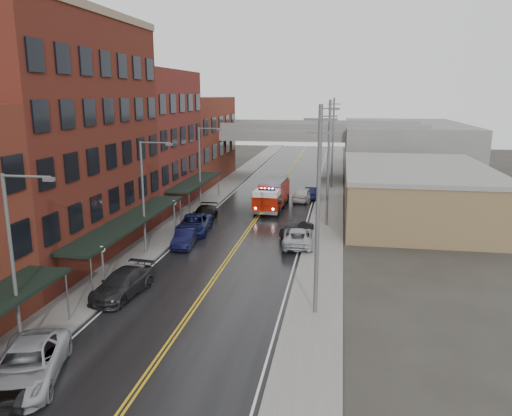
{
  "coord_description": "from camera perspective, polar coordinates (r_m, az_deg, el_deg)",
  "views": [
    {
      "loc": [
        8.35,
        -12.12,
        12.55
      ],
      "look_at": [
        1.35,
        28.76,
        3.0
      ],
      "focal_mm": 35.0,
      "sensor_mm": 36.0,
      "label": 1
    }
  ],
  "objects": [
    {
      "name": "tan_building",
      "position": [
        53.63,
        17.74,
        1.54
      ],
      "size": [
        14.0,
        22.0,
        5.0
      ],
      "primitive_type": "cube",
      "color": "olive",
      "rests_on": "ground"
    },
    {
      "name": "brick_building_c",
      "position": [
        57.13,
        -12.71,
        7.58
      ],
      "size": [
        9.0,
        15.0,
        15.0
      ],
      "primitive_type": "cube",
      "color": "maroon",
      "rests_on": "ground"
    },
    {
      "name": "right_far_block",
      "position": [
        83.13,
        16.43,
        6.54
      ],
      "size": [
        18.0,
        30.0,
        8.0
      ],
      "primitive_type": "cube",
      "color": "slate",
      "rests_on": "ground"
    },
    {
      "name": "parked_car_right_3",
      "position": [
        61.16,
        6.39,
        1.77
      ],
      "size": [
        1.82,
        4.66,
        1.51
      ],
      "primitive_type": "imported",
      "rotation": [
        0.0,
        0.0,
        3.19
      ],
      "color": "black",
      "rests_on": "ground"
    },
    {
      "name": "fire_truck",
      "position": [
        55.0,
        1.81,
        1.57
      ],
      "size": [
        3.73,
        8.66,
        3.12
      ],
      "rotation": [
        0.0,
        0.0,
        -0.04
      ],
      "color": "#931606",
      "rests_on": "ground"
    },
    {
      "name": "globe_lamp_1",
      "position": [
        33.36,
        -17.15,
        -5.5
      ],
      "size": [
        0.44,
        0.44,
        3.12
      ],
      "color": "#59595B",
      "rests_on": "ground"
    },
    {
      "name": "curb_right",
      "position": [
        44.01,
        5.81,
        -3.57
      ],
      "size": [
        0.3,
        160.0,
        0.15
      ],
      "primitive_type": "cube",
      "color": "gray",
      "rests_on": "ground"
    },
    {
      "name": "utility_pole_2",
      "position": [
        67.42,
        8.77,
        7.5
      ],
      "size": [
        1.8,
        0.24,
        12.0
      ],
      "color": "#59595B",
      "rests_on": "ground"
    },
    {
      "name": "road",
      "position": [
        44.74,
        -1.44,
        -3.32
      ],
      "size": [
        11.0,
        160.0,
        0.02
      ],
      "primitive_type": "cube",
      "color": "black",
      "rests_on": "ground"
    },
    {
      "name": "utility_pole_1",
      "position": [
        47.55,
        8.28,
        5.29
      ],
      "size": [
        1.8,
        0.24,
        12.0
      ],
      "color": "#59595B",
      "rests_on": "ground"
    },
    {
      "name": "parked_car_left_4",
      "position": [
        34.27,
        -14.01,
        -7.67
      ],
      "size": [
        1.68,
        4.12,
        1.4
      ],
      "primitive_type": "imported",
      "rotation": [
        0.0,
        0.0,
        0.01
      ],
      "color": "silver",
      "rests_on": "ground"
    },
    {
      "name": "sidewalk_right",
      "position": [
        43.94,
        7.96,
        -3.65
      ],
      "size": [
        3.0,
        160.0,
        0.15
      ],
      "primitive_type": "cube",
      "color": "slate",
      "rests_on": "ground"
    },
    {
      "name": "sidewalk_left",
      "position": [
        46.63,
        -10.29,
        -2.76
      ],
      "size": [
        3.0,
        160.0,
        0.15
      ],
      "primitive_type": "cube",
      "color": "slate",
      "rests_on": "ground"
    },
    {
      "name": "street_lamp_2",
      "position": [
        54.71,
        -6.21,
        5.15
      ],
      "size": [
        2.64,
        0.22,
        9.0
      ],
      "color": "#59595B",
      "rests_on": "ground"
    },
    {
      "name": "parked_car_right_0",
      "position": [
        42.14,
        4.77,
        -3.32
      ],
      "size": [
        2.98,
        5.7,
        1.53
      ],
      "primitive_type": "imported",
      "rotation": [
        0.0,
        0.0,
        3.22
      ],
      "color": "#ABAEB4",
      "rests_on": "ground"
    },
    {
      "name": "brick_building_far",
      "position": [
        73.68,
        -7.49,
        7.76
      ],
      "size": [
        9.0,
        20.0,
        12.0
      ],
      "primitive_type": "cube",
      "color": "maroon",
      "rests_on": "ground"
    },
    {
      "name": "parked_car_right_2",
      "position": [
        59.63,
        5.53,
        1.58
      ],
      "size": [
        2.89,
        5.21,
        1.67
      ],
      "primitive_type": "imported",
      "rotation": [
        0.0,
        0.0,
        2.95
      ],
      "color": "silver",
      "rests_on": "ground"
    },
    {
      "name": "awning_2",
      "position": [
        55.78,
        -6.94,
        3.0
      ],
      "size": [
        2.6,
        13.0,
        3.09
      ],
      "color": "black",
      "rests_on": "ground"
    },
    {
      "name": "utility_pole_0",
      "position": [
        27.86,
        7.1,
        -0.09
      ],
      "size": [
        1.8,
        0.24,
        12.0
      ],
      "color": "#59595B",
      "rests_on": "ground"
    },
    {
      "name": "parked_car_left_3",
      "position": [
        33.02,
        -15.01,
        -8.35
      ],
      "size": [
        2.83,
        5.69,
        1.59
      ],
      "primitive_type": "imported",
      "rotation": [
        0.0,
        0.0,
        -0.11
      ],
      "color": "black",
      "rests_on": "ground"
    },
    {
      "name": "parked_car_left_2",
      "position": [
        25.23,
        -24.7,
        -15.97
      ],
      "size": [
        4.55,
        6.61,
        1.68
      ],
      "primitive_type": "imported",
      "rotation": [
        0.0,
        0.0,
        0.32
      ],
      "color": "#B1B4BA",
      "rests_on": "ground"
    },
    {
      "name": "awning_1",
      "position": [
        39.7,
        -14.13,
        -1.37
      ],
      "size": [
        2.6,
        18.0,
        3.09
      ],
      "color": "black",
      "rests_on": "ground"
    },
    {
      "name": "curb_left",
      "position": [
        46.11,
        -8.36,
        -2.87
      ],
      "size": [
        0.3,
        160.0,
        0.15
      ],
      "primitive_type": "cube",
      "color": "gray",
      "rests_on": "ground"
    },
    {
      "name": "brick_building_b",
      "position": [
        41.41,
        -22.03,
        7.11
      ],
      "size": [
        9.0,
        20.0,
        18.0
      ],
      "primitive_type": "cube",
      "color": "#5F2619",
      "rests_on": "ground"
    },
    {
      "name": "overpass",
      "position": [
        74.88,
        3.3,
        7.91
      ],
      "size": [
        40.0,
        10.0,
        7.5
      ],
      "color": "slate",
      "rests_on": "ground"
    },
    {
      "name": "globe_lamp_2",
      "position": [
        45.79,
        -9.34,
        -0.13
      ],
      "size": [
        0.44,
        0.44,
        3.12
      ],
      "color": "#59595B",
      "rests_on": "ground"
    },
    {
      "name": "parked_car_right_1",
      "position": [
        45.42,
        4.69,
        -2.21
      ],
      "size": [
        3.26,
        5.16,
        1.39
      ],
      "primitive_type": "imported",
      "rotation": [
        0.0,
        0.0,
        2.85
      ],
      "color": "#29292B",
      "rests_on": "ground"
    },
    {
      "name": "parked_car_left_6",
      "position": [
        46.29,
        -7.07,
        -1.82
      ],
      "size": [
        3.33,
        6.12,
        1.63
      ],
      "primitive_type": "imported",
      "rotation": [
        0.0,
        0.0,
        0.11
      ],
      "color": "#141B4C",
      "rests_on": "ground"
    },
    {
      "name": "parked_car_left_5",
      "position": [
        42.31,
        -8.11,
        -3.39
      ],
      "size": [
        1.91,
        4.53,
        1.46
      ],
      "primitive_type": "imported",
      "rotation": [
        0.0,
        0.0,
        0.08
      ],
      "color": "black",
      "rests_on": "ground"
    },
    {
      "name": "street_lamp_1",
      "position": [
        39.76,
        -12.48,
        1.98
      ],
      "size": [
        2.64,
        0.22,
        9.0
      ],
      "color": "#59595B",
      "rests_on": "ground"
    },
    {
      "name": "street_lamp_0",
      "position": [
        26.1,
        -25.73,
        -4.75
      ],
      "size": [
        2.64,
        0.22,
        9.0
      ],
      "color": "#59595B",
      "rests_on": "ground"
    },
    {
      "name": "parked_car_left_7",
      "position": [
        50.32,
        -5.96,
        -0.68
      ],
      "size": [
        2.26,
        5.15,
        1.47
      ],
      "primitive_type": "imported",
      "rotation": [
        0.0,
        0.0,
        0.04
      ],
      "color": "black",
      "rests_on": "ground"
    }
  ]
}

